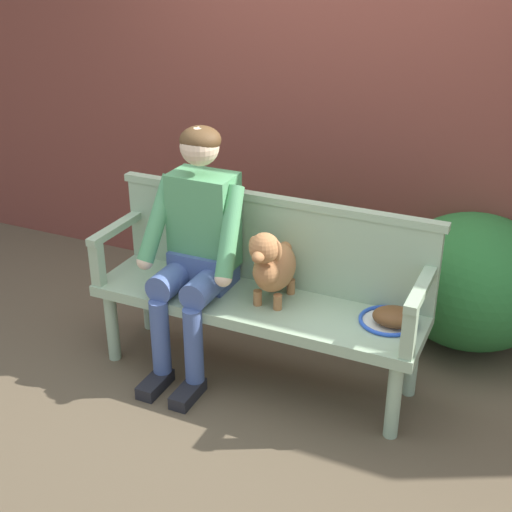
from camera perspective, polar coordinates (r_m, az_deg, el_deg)
The scene contains 12 objects.
ground_plane at distance 3.88m, azimuth 0.00°, elevation -9.73°, with size 40.00×40.00×0.00m, color brown.
brick_garden_fence at distance 4.40m, azimuth 6.90°, elevation 14.28°, with size 8.00×0.30×2.79m, color brown.
hedge_bush_far_left at distance 4.45m, azimuth 4.47°, elevation 0.09°, with size 0.72×0.51×0.67m, color #194C1E.
hedge_bush_mid_left at distance 4.19m, azimuth 17.40°, elevation -1.96°, with size 0.95×0.91×0.78m, color #286B2D.
garden_bench at distance 3.66m, azimuth 0.00°, elevation -4.42°, with size 1.77×0.49×0.48m.
bench_backrest at distance 3.69m, azimuth 1.40°, elevation 1.37°, with size 1.81×0.06×0.50m.
bench_armrest_left_end at distance 3.86m, azimuth -12.00°, elevation 1.08°, with size 0.06×0.49×0.28m.
bench_armrest_right_end at distance 3.24m, azimuth 13.08°, elevation -4.07°, with size 0.06×0.49×0.28m.
person_seated at distance 3.63m, azimuth -4.87°, elevation 1.12°, with size 0.56×0.65×1.35m.
dog_on_bench at distance 3.50m, azimuth 1.33°, elevation -0.75°, with size 0.21×0.43×0.43m.
tennis_racket at distance 3.50m, azimuth 10.95°, elevation -5.04°, with size 0.31×0.57×0.03m.
baseball_glove at distance 3.45m, azimuth 11.36°, elevation -4.93°, with size 0.22×0.17×0.09m, color brown.
Camera 1 is at (1.32, -2.88, 2.24)m, focal length 48.61 mm.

